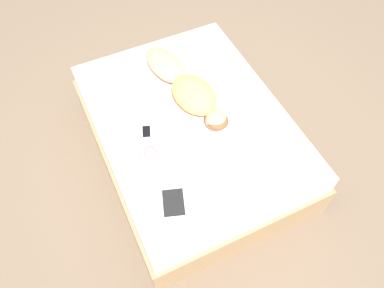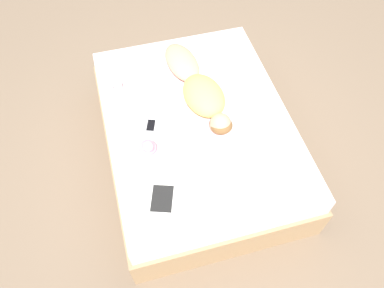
{
  "view_description": "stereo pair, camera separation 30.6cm",
  "coord_description": "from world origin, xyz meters",
  "px_view_note": "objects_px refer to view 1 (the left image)",
  "views": [
    {
      "loc": [
        0.87,
        1.85,
        3.18
      ],
      "look_at": [
        0.13,
        0.29,
        0.65
      ],
      "focal_mm": 35.0,
      "sensor_mm": 36.0,
      "label": 1
    },
    {
      "loc": [
        0.58,
        1.96,
        3.18
      ],
      "look_at": [
        0.13,
        0.29,
        0.65
      ],
      "focal_mm": 35.0,
      "sensor_mm": 36.0,
      "label": 2
    }
  ],
  "objects_px": {
    "open_magazine": "(189,201)",
    "cell_phone": "(146,132)",
    "coffee_mug": "(105,97)",
    "person": "(187,88)"
  },
  "relations": [
    {
      "from": "open_magazine",
      "to": "cell_phone",
      "type": "distance_m",
      "value": 0.74
    },
    {
      "from": "coffee_mug",
      "to": "cell_phone",
      "type": "height_order",
      "value": "coffee_mug"
    },
    {
      "from": "open_magazine",
      "to": "person",
      "type": "bearing_deg",
      "value": -95.53
    },
    {
      "from": "open_magazine",
      "to": "coffee_mug",
      "type": "bearing_deg",
      "value": -59.51
    },
    {
      "from": "open_magazine",
      "to": "cell_phone",
      "type": "height_order",
      "value": "same"
    },
    {
      "from": "open_magazine",
      "to": "coffee_mug",
      "type": "relative_size",
      "value": 5.17
    },
    {
      "from": "person",
      "to": "open_magazine",
      "type": "distance_m",
      "value": 1.07
    },
    {
      "from": "person",
      "to": "cell_phone",
      "type": "xyz_separation_m",
      "value": [
        0.49,
        0.23,
        -0.09
      ]
    },
    {
      "from": "person",
      "to": "cell_phone",
      "type": "relative_size",
      "value": 7.46
    },
    {
      "from": "person",
      "to": "coffee_mug",
      "type": "height_order",
      "value": "person"
    }
  ]
}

